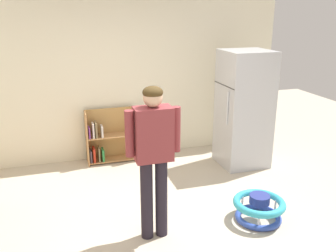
{
  "coord_description": "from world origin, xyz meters",
  "views": [
    {
      "loc": [
        -1.05,
        -3.42,
        2.37
      ],
      "look_at": [
        0.14,
        0.46,
        1.06
      ],
      "focal_mm": 39.27,
      "sensor_mm": 36.0,
      "label": 1
    }
  ],
  "objects_px": {
    "refrigerator": "(244,109)",
    "standing_person": "(153,150)",
    "baby_walker": "(259,208)",
    "bookshelf": "(108,139)"
  },
  "relations": [
    {
      "from": "refrigerator",
      "to": "baby_walker",
      "type": "distance_m",
      "value": 1.82
    },
    {
      "from": "refrigerator",
      "to": "standing_person",
      "type": "height_order",
      "value": "refrigerator"
    },
    {
      "from": "standing_person",
      "to": "refrigerator",
      "type": "bearing_deg",
      "value": 39.32
    },
    {
      "from": "refrigerator",
      "to": "standing_person",
      "type": "distance_m",
      "value": 2.37
    },
    {
      "from": "bookshelf",
      "to": "baby_walker",
      "type": "relative_size",
      "value": 1.41
    },
    {
      "from": "bookshelf",
      "to": "baby_walker",
      "type": "height_order",
      "value": "bookshelf"
    },
    {
      "from": "bookshelf",
      "to": "standing_person",
      "type": "relative_size",
      "value": 0.51
    },
    {
      "from": "baby_walker",
      "to": "refrigerator",
      "type": "bearing_deg",
      "value": 69.18
    },
    {
      "from": "baby_walker",
      "to": "standing_person",
      "type": "bearing_deg",
      "value": 177.18
    },
    {
      "from": "refrigerator",
      "to": "baby_walker",
      "type": "height_order",
      "value": "refrigerator"
    }
  ]
}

